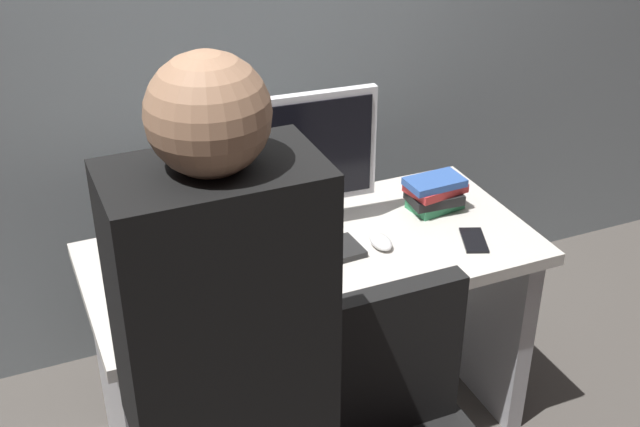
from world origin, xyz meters
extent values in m
plane|color=#4C4742|center=(0.00, 0.00, 0.00)|extent=(9.00, 9.00, 0.00)
cube|color=beige|center=(0.00, 0.00, 0.71)|extent=(1.38, 0.66, 0.04)
cube|color=#B2B2B7|center=(-0.63, 0.00, 0.34)|extent=(0.06, 0.58, 0.69)
cube|color=#B2B2B7|center=(0.63, 0.00, 0.34)|extent=(0.06, 0.58, 0.69)
cube|color=black|center=(-0.03, -0.56, 0.72)|extent=(0.40, 0.06, 0.44)
cube|color=black|center=(-0.49, -0.72, 1.14)|extent=(0.40, 0.24, 0.58)
sphere|color=#A57A5B|center=(-0.49, -0.72, 1.53)|extent=(0.22, 0.22, 0.22)
cube|color=silver|center=(-0.02, 0.13, 0.74)|extent=(0.21, 0.15, 0.02)
cube|color=silver|center=(-0.02, 0.13, 0.78)|extent=(0.04, 0.03, 0.08)
cube|color=silver|center=(-0.02, 0.13, 1.00)|extent=(0.54, 0.07, 0.36)
cube|color=black|center=(-0.02, 0.11, 1.00)|extent=(0.50, 0.04, 0.32)
cube|color=#262626|center=(-0.09, -0.06, 0.74)|extent=(0.44, 0.15, 0.02)
ellipsoid|color=white|center=(0.20, -0.07, 0.75)|extent=(0.06, 0.10, 0.03)
cylinder|color=#3372B2|center=(-0.48, -0.19, 0.78)|extent=(0.07, 0.07, 0.10)
cylinder|color=#D84C3F|center=(-0.41, 0.16, 0.77)|extent=(0.07, 0.07, 0.08)
cube|color=#338C59|center=(0.47, 0.08, 0.74)|extent=(0.18, 0.13, 0.03)
cube|color=black|center=(0.46, 0.07, 0.78)|extent=(0.18, 0.13, 0.03)
cube|color=red|center=(0.47, 0.07, 0.81)|extent=(0.20, 0.15, 0.03)
cube|color=#3359A5|center=(0.46, 0.07, 0.83)|extent=(0.19, 0.12, 0.02)
cube|color=black|center=(0.47, -0.16, 0.73)|extent=(0.12, 0.16, 0.01)
camera|label=1|loc=(-0.83, -1.99, 2.07)|focal=46.67mm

